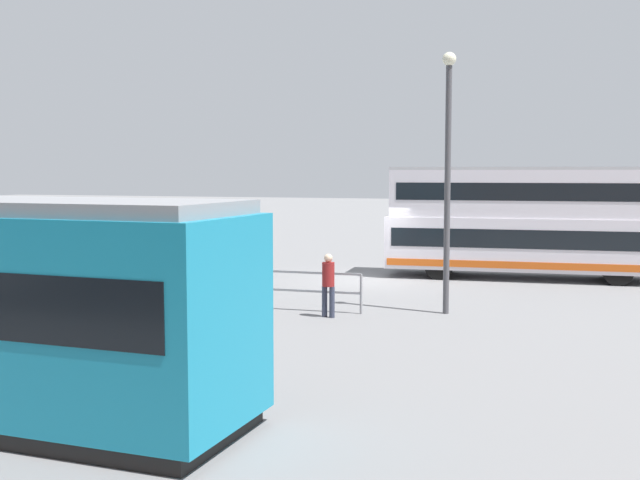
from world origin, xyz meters
The scene contains 7 objects.
ground_plane centered at (0.00, 0.00, 0.00)m, with size 160.00×160.00×0.00m, color slate.
double_decker_bus centered at (-5.28, -2.33, 1.99)m, with size 10.18×3.12×3.91m.
pedestrian_near_railing centered at (2.73, 3.89, 0.92)m, with size 0.40×0.40×1.61m.
pedestrian_crossing centered at (-0.77, 6.91, 0.95)m, with size 0.38×0.38×1.65m.
pedestrian_railing centered at (2.49, 6.30, 0.74)m, with size 7.95×0.29×1.08m.
info_sign centered at (6.35, 6.11, 1.71)m, with size 0.96×0.23×2.50m.
street_lamp centered at (-3.56, 5.41, 3.99)m, with size 0.36×0.36×6.83m.
Camera 1 is at (-6.88, 25.97, 3.76)m, focal length 44.08 mm.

